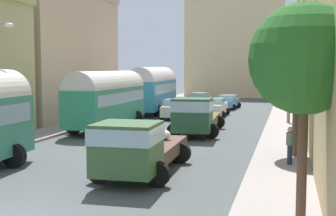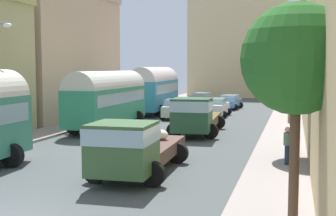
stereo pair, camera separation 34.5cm
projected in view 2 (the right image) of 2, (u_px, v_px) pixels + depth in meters
ground_plane at (195, 118)px, 37.60m from camera, size 154.00×154.00×0.00m
sidewalk_left at (113, 115)px, 39.53m from camera, size 2.50×70.00×0.14m
sidewalk_right at (286, 120)px, 35.66m from camera, size 2.50×70.00×0.14m
building_left_2 at (65, 53)px, 37.88m from camera, size 4.65×14.23×10.77m
building_right_3 at (332, 52)px, 44.99m from camera, size 5.75×10.36×11.36m
building_right_4 at (320, 50)px, 57.40m from camera, size 5.08×14.47×12.61m
distant_church at (239, 44)px, 65.08m from camera, size 13.52×7.13×21.86m
parked_bus_1 at (107, 97)px, 30.96m from camera, size 3.20×9.21×3.95m
parked_bus_2 at (155, 88)px, 41.81m from camera, size 3.64×9.52×4.21m
cargo_truck_0 at (134, 146)px, 17.40m from camera, size 3.19×6.87×2.25m
cargo_truck_1 at (196, 115)px, 28.10m from camera, size 3.35×7.64×2.40m
car_0 at (216, 107)px, 39.06m from camera, size 2.39×4.30×1.56m
car_1 at (230, 102)px, 46.12m from camera, size 2.42×4.47×1.42m
car_2 at (175, 109)px, 37.26m from camera, size 2.44×3.86×1.59m
car_3 at (202, 100)px, 47.88m from camera, size 2.40×4.47×1.55m
pedestrian_0 at (290, 110)px, 33.25m from camera, size 0.53×0.53×1.86m
pedestrian_1 at (287, 144)px, 19.00m from camera, size 0.41×0.41×1.73m
roadside_tree_0 at (297, 60)px, 11.36m from camera, size 2.82×2.82×5.82m
roadside_tree_1 at (296, 77)px, 20.63m from camera, size 3.14×3.14×5.34m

